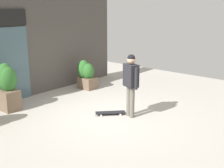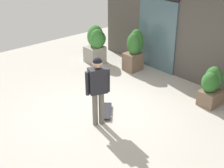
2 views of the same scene
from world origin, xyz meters
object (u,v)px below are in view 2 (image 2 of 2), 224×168
Objects in this scene: skateboard at (107,111)px; planter_box_right at (134,49)px; planter_box_left at (211,86)px; planter_box_mid at (96,42)px; skateboarder at (98,85)px.

skateboard is 3.05m from planter_box_right.
planter_box_left is 0.81× the size of planter_box_mid.
planter_box_right is (-1.84, 3.01, -0.32)m from skateboarder.
planter_box_mid is at bearing -17.59° from skateboarder.
skateboarder reaches higher than skateboard.
planter_box_left is at bearing -78.37° from skateboard.
skateboard is at bearing -121.07° from planter_box_left.
planter_box_mid is (-3.02, 2.07, 0.65)m from skateboard.
skateboarder reaches higher than planter_box_right.
planter_box_mid is at bearing -175.91° from planter_box_left.
skateboarder is 1.13m from skateboard.
skateboard is at bearing -34.50° from planter_box_mid.
planter_box_right reaches higher than skateboard.
planter_box_mid is (-3.27, 2.57, -0.33)m from skateboarder.
skateboarder is 1.25× the size of planter_box_right.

